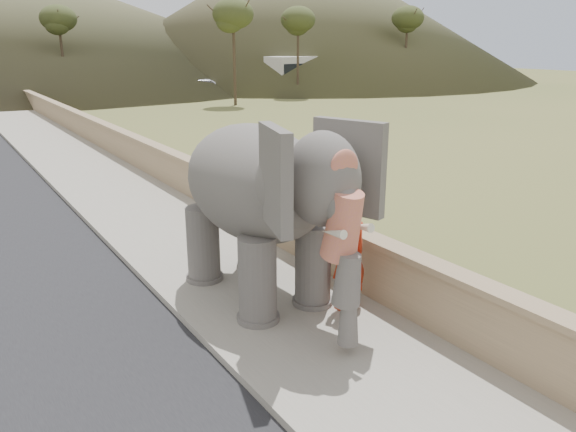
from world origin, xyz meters
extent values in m
plane|color=olive|center=(0.00, 0.00, 0.00)|extent=(160.00, 160.00, 0.00)
cube|color=#9E9687|center=(0.00, 10.00, 0.07)|extent=(3.00, 120.00, 0.15)
cube|color=tan|center=(1.65, 10.00, 0.55)|extent=(0.30, 120.00, 1.10)
imported|color=brown|center=(7.13, 11.99, 0.59)|extent=(1.52, 0.99, 1.19)
imported|color=silver|center=(15.87, 35.54, 0.72)|extent=(4.47, 2.48, 1.44)
cube|color=silver|center=(26.36, 33.79, 1.55)|extent=(11.21, 3.70, 3.10)
cube|color=orange|center=(32.47, 33.22, 1.55)|extent=(11.21, 3.71, 3.10)
cone|color=brown|center=(36.00, 52.00, 8.00)|extent=(56.00, 56.00, 16.00)
imported|color=#AC2A12|center=(0.95, -1.93, 1.08)|extent=(0.68, 0.44, 1.85)
camera|label=1|loc=(-4.48, -8.52, 4.40)|focal=35.00mm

